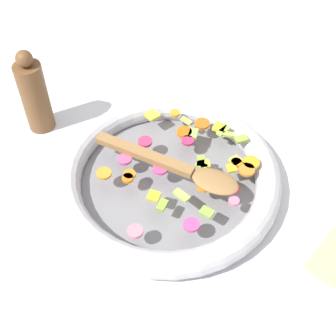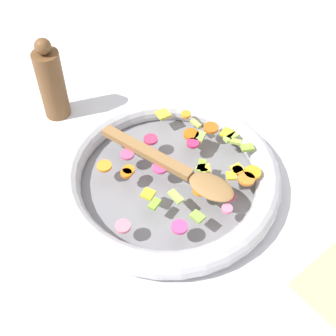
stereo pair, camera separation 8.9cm
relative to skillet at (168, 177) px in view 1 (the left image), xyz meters
name	(u,v)px [view 1 (the left image)]	position (x,y,z in m)	size (l,w,h in m)	color
ground_plane	(168,184)	(0.00, 0.00, -0.02)	(4.00, 4.00, 0.00)	silver
skillet	(168,177)	(0.00, 0.00, 0.00)	(0.44, 0.44, 0.05)	slate
chopped_vegetables	(189,162)	(-0.04, 0.02, 0.03)	(0.33, 0.29, 0.01)	orange
wooden_spoon	(180,168)	(-0.01, 0.03, 0.04)	(0.11, 0.30, 0.01)	olive
pepper_mill	(34,95)	(0.06, -0.32, 0.07)	(0.06, 0.06, 0.20)	brown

